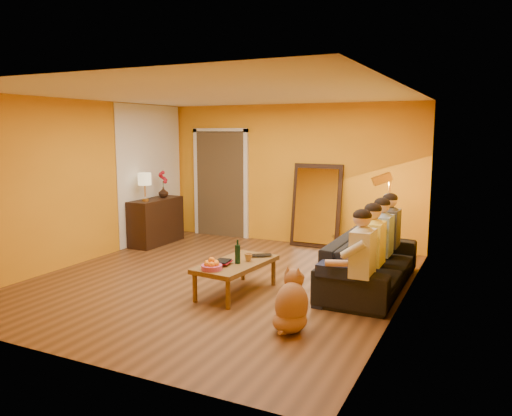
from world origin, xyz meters
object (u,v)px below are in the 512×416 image
at_px(person_far_left, 362,261).
at_px(wine_bottle, 238,252).
at_px(sideboard, 156,221).
at_px(laptop, 260,256).
at_px(vase, 163,192).
at_px(dog, 292,300).
at_px(mirror_frame, 316,206).
at_px(person_mid_right, 382,243).
at_px(sofa, 370,263).
at_px(floor_lamp, 388,222).
at_px(person_mid_left, 373,251).
at_px(coffee_table, 236,278).
at_px(person_far_right, 390,235).
at_px(table_lamp, 145,187).
at_px(tumbler, 248,257).

bearing_deg(person_far_left, wine_bottle, -177.01).
bearing_deg(sideboard, person_far_left, -23.46).
relative_size(laptop, vase, 1.75).
height_order(dog, wine_bottle, wine_bottle).
bearing_deg(mirror_frame, sideboard, -158.84).
bearing_deg(laptop, person_mid_right, -7.27).
height_order(sofa, floor_lamp, floor_lamp).
relative_size(sideboard, dog, 1.77).
bearing_deg(sideboard, vase, 90.00).
relative_size(person_far_left, person_mid_right, 1.00).
relative_size(mirror_frame, person_mid_left, 1.25).
relative_size(coffee_table, person_far_right, 1.00).
bearing_deg(vase, mirror_frame, 16.57).
bearing_deg(vase, floor_lamp, -0.90).
xyz_separation_m(person_far_left, wine_bottle, (-1.60, -0.08, -0.03)).
distance_m(mirror_frame, sideboard, 3.01).
distance_m(mirror_frame, vase, 2.92).
bearing_deg(person_mid_left, sideboard, 162.87).
bearing_deg(person_mid_left, laptop, -170.96).
bearing_deg(person_far_left, vase, 153.84).
distance_m(table_lamp, person_far_left, 4.68).
relative_size(table_lamp, wine_bottle, 1.65).
height_order(laptop, vase, vase).
bearing_deg(tumbler, mirror_frame, 91.08).
bearing_deg(floor_lamp, sideboard, 160.28).
distance_m(table_lamp, person_mid_left, 4.52).
distance_m(floor_lamp, person_far_right, 0.46).
xyz_separation_m(table_lamp, person_far_right, (4.37, 0.05, -0.49)).
distance_m(person_far_left, person_mid_right, 1.10).
relative_size(table_lamp, coffee_table, 0.42).
relative_size(dog, wine_bottle, 2.15).
bearing_deg(tumbler, dog, -43.74).
xyz_separation_m(person_far_left, tumbler, (-1.53, 0.09, -0.14)).
xyz_separation_m(sofa, floor_lamp, (0.02, 1.08, 0.38)).
height_order(mirror_frame, person_far_right, mirror_frame).
bearing_deg(person_far_right, tumbler, -134.30).
xyz_separation_m(coffee_table, dog, (1.11, -0.82, 0.12)).
bearing_deg(wine_bottle, table_lamp, 148.81).
height_order(person_far_left, vase, person_far_left).
distance_m(dog, person_far_right, 2.58).
height_order(table_lamp, coffee_table, table_lamp).
height_order(sofa, person_far_left, person_far_left).
relative_size(coffee_table, wine_bottle, 3.94).
bearing_deg(person_mid_right, floor_lamp, 96.67).
relative_size(table_lamp, tumbler, 4.72).
bearing_deg(person_far_left, person_mid_left, 90.00).
relative_size(sideboard, sofa, 0.51).
relative_size(person_mid_right, tumbler, 11.29).
height_order(dog, vase, vase).
distance_m(sofa, wine_bottle, 1.84).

